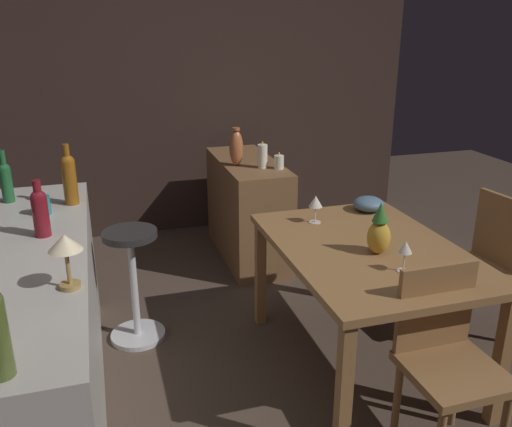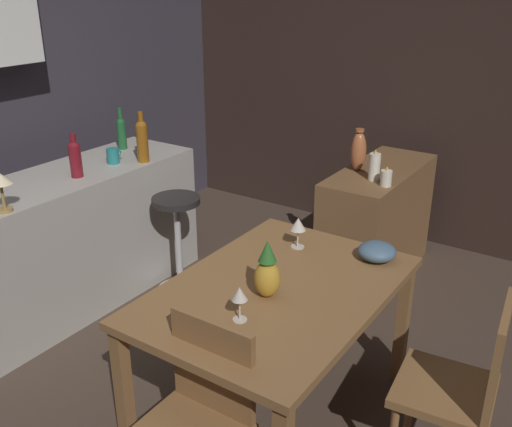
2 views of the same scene
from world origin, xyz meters
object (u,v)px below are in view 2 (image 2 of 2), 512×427
Objects in this scene: wine_glass_left at (298,225)px; vase_copper at (358,151)px; chair_near_window at (196,420)px; wine_bottle_ruby at (75,157)px; wine_bottle_green at (121,131)px; pillar_candle_short at (374,167)px; dining_table at (277,302)px; pillar_candle_tall at (386,178)px; fruit_bowl at (377,251)px; counter_lamp at (0,182)px; bar_stool at (178,243)px; wine_glass_right at (239,295)px; cup_teal at (113,156)px; wine_bottle_amber at (142,139)px; sideboard_cabinet at (376,223)px; chair_by_doorway at (462,386)px; pineapple_centerpiece at (267,273)px.

wine_glass_left is 1.14m from vase_copper.
wine_bottle_ruby is (0.89, 1.66, 0.55)m from chair_near_window.
wine_bottle_green is at bearing 76.30° from wine_glass_left.
wine_bottle_ruby reaches higher than pillar_candle_short.
dining_table is 10.32× the size of pillar_candle_tall.
fruit_bowl is at bearing -10.65° from chair_near_window.
wine_bottle_ruby is (0.23, 1.61, 0.37)m from dining_table.
dining_table is at bearing 4.29° from chair_near_window.
wine_bottle_ruby is 0.61m from counter_lamp.
wine_glass_right is at bearing -128.96° from bar_stool.
cup_teal is (0.87, 1.65, 0.09)m from wine_glass_right.
bar_stool is 0.74m from wine_bottle_amber.
dining_table is 1.20× the size of sideboard_cabinet.
chair_by_doorway is (0.77, -0.80, 0.01)m from chair_near_window.
dining_table is at bearing -178.61° from pillar_candle_tall.
wine_bottle_ruby is at bearing 61.79° from chair_near_window.
counter_lamp reaches higher than chair_by_doorway.
pillar_candle_tall is (1.68, 0.05, 0.01)m from wine_glass_right.
pineapple_centerpiece is at bearing -178.52° from pillar_candle_tall.
wine_bottle_ruby is 1.35× the size of pillar_candle_short.
chair_near_window is 6.81× the size of pillar_candle_tall.
pineapple_centerpiece reaches higher than wine_glass_right.
wine_bottle_amber is 1.24× the size of wine_bottle_ruby.
wine_bottle_green is 1.46× the size of pillar_candle_short.
fruit_bowl is (0.83, -0.25, -0.07)m from wine_glass_right.
wine_bottle_amber is at bearing 118.50° from pillar_candle_short.
dining_table is 1.37m from pillar_candle_tall.
chair_by_doorway is at bearing -103.98° from wine_bottle_amber.
chair_near_window is at bearing -100.89° from counter_lamp.
pillar_candle_short reaches higher than cup_teal.
fruit_bowl is 0.56× the size of wine_bottle_amber.
wine_bottle_ruby reaches higher than pillar_candle_tall.
dining_table is at bearing -108.65° from cup_teal.
chair_by_doorway reaches higher than dining_table.
sideboard_cabinet is 3.23× the size of wine_bottle_amber.
pillar_candle_short is at bearing 36.98° from chair_by_doorway.
fruit_bowl reaches higher than sideboard_cabinet.
vase_copper is (2.20, 0.36, 0.48)m from chair_near_window.
wine_glass_right reaches higher than bar_stool.
wine_bottle_green is at bearing 20.18° from wine_bottle_ruby.
wine_bottle_ruby is at bearing 135.29° from sideboard_cabinet.
pillar_candle_tall is (1.36, 0.03, 0.22)m from dining_table.
counter_lamp is 2.24m from pillar_candle_short.
wine_glass_right is 0.57× the size of pineapple_centerpiece.
cup_teal is 0.57× the size of pillar_candle_short.
sideboard_cabinet is at bearing 5.90° from chair_near_window.
wine_glass_left is 1.01m from pillar_candle_short.
wine_bottle_green is 1.25m from counter_lamp.
chair_by_doorway is at bearing -105.13° from bar_stool.
wine_bottle_amber reaches higher than counter_lamp.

